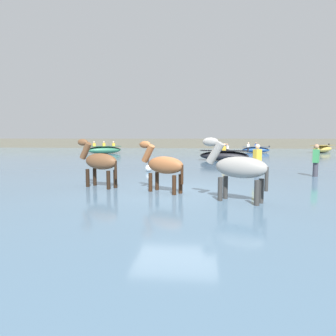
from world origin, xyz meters
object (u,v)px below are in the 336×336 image
object	(u,v)px
boat_mid_channel	(225,151)
boat_distant_east	(323,149)
person_wading_mid	(257,162)
horse_trailing_bay	(99,163)
horse_flank_grey	(238,169)
horse_lead_chestnut	(163,166)
boat_mid_outer	(104,150)
boat_near_starboard	(224,155)
channel_buoy	(149,168)
boat_far_inshore	(256,150)
person_wading_close	(316,163)

from	to	relation	value
boat_mid_channel	boat_distant_east	bearing A→B (deg)	21.33
person_wading_mid	horse_trailing_bay	bearing A→B (deg)	-148.12
horse_flank_grey	person_wading_mid	world-z (taller)	horse_flank_grey
horse_flank_grey	boat_mid_channel	bearing A→B (deg)	86.51
horse_lead_chestnut	person_wading_mid	xyz separation A→B (m)	(3.39, 4.10, -0.19)
horse_lead_chestnut	boat_mid_outer	distance (m)	22.25
boat_mid_outer	person_wading_mid	size ratio (longest dim) A/B	2.21
horse_lead_chestnut	boat_near_starboard	world-z (taller)	horse_lead_chestnut
horse_lead_chestnut	channel_buoy	size ratio (longest dim) A/B	2.44
boat_near_starboard	boat_far_inshore	distance (m)	12.47
boat_mid_outer	boat_far_inshore	xyz separation A→B (m)	(15.42, 3.67, -0.07)
boat_far_inshore	boat_distant_east	xyz separation A→B (m)	(7.19, 1.12, 0.07)
boat_mid_outer	boat_far_inshore	world-z (taller)	boat_mid_outer
boat_mid_outer	boat_near_starboard	xyz separation A→B (m)	(11.25, -8.08, -0.02)
boat_mid_channel	person_wading_mid	xyz separation A→B (m)	(0.04, -17.06, 0.27)
boat_near_starboard	person_wading_mid	world-z (taller)	person_wading_mid
boat_distant_east	horse_flank_grey	bearing A→B (deg)	-114.47
horse_flank_grey	boat_far_inshore	world-z (taller)	horse_flank_grey
boat_mid_outer	horse_trailing_bay	bearing A→B (deg)	-72.00
boat_distant_east	boat_mid_channel	world-z (taller)	boat_mid_channel
horse_flank_grey	channel_buoy	size ratio (longest dim) A/B	2.59
boat_far_inshore	boat_near_starboard	bearing A→B (deg)	-109.55
boat_mid_outer	person_wading_close	world-z (taller)	person_wading_close
boat_mid_outer	person_wading_close	xyz separation A→B (m)	(14.33, -16.35, 0.18)
horse_lead_chestnut	boat_mid_channel	distance (m)	21.42
horse_lead_chestnut	horse_flank_grey	world-z (taller)	horse_flank_grey
boat_mid_outer	boat_mid_channel	size ratio (longest dim) A/B	1.40
person_wading_close	boat_far_inshore	bearing A→B (deg)	86.87
boat_near_starboard	boat_mid_outer	bearing A→B (deg)	144.32
horse_trailing_bay	boat_mid_outer	distance (m)	20.90
boat_mid_outer	boat_near_starboard	size ratio (longest dim) A/B	1.05
horse_lead_chestnut	person_wading_mid	bearing A→B (deg)	50.38
horse_trailing_bay	boat_far_inshore	distance (m)	25.20
boat_mid_outer	person_wading_close	size ratio (longest dim) A/B	2.21
person_wading_close	horse_flank_grey	bearing A→B (deg)	-125.33
boat_far_inshore	boat_distant_east	bearing A→B (deg)	8.83
boat_mid_outer	channel_buoy	bearing A→B (deg)	-64.69
boat_far_inshore	boat_mid_channel	bearing A→B (deg)	-138.73
person_wading_mid	horse_lead_chestnut	bearing A→B (deg)	-129.62
horse_trailing_bay	person_wading_mid	distance (m)	6.52
person_wading_close	person_wading_mid	distance (m)	2.34
boat_mid_outer	person_wading_close	bearing A→B (deg)	-48.78
boat_near_starboard	person_wading_close	xyz separation A→B (m)	(3.08, -8.27, 0.21)
horse_trailing_bay	person_wading_mid	bearing A→B (deg)	31.88
boat_distant_east	boat_far_inshore	bearing A→B (deg)	-171.17
boat_far_inshore	boat_mid_channel	distance (m)	4.61
horse_flank_grey	channel_buoy	distance (m)	7.18
horse_lead_chestnut	horse_trailing_bay	bearing A→B (deg)	163.12
channel_buoy	boat_mid_outer	bearing A→B (deg)	115.31
boat_far_inshore	boat_mid_channel	world-z (taller)	boat_far_inshore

